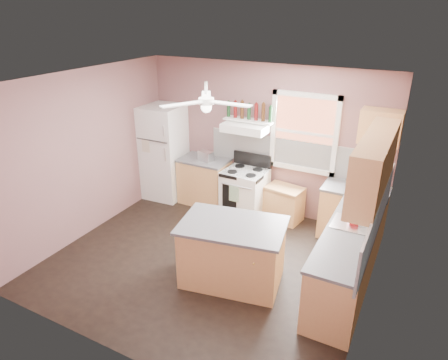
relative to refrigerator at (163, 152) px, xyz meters
The scene contains 32 objects.
floor 2.69m from the refrigerator, 39.77° to the right, with size 4.50×4.50×0.00m, color black.
ceiling 3.09m from the refrigerator, 39.77° to the right, with size 4.50×4.50×0.00m, color white.
wall_back 2.03m from the refrigerator, 11.91° to the left, with size 4.50×0.05×2.70m, color #7A5353.
wall_right 4.54m from the refrigerator, 20.96° to the right, with size 0.05×4.00×2.70m, color #7A5353.
wall_left 1.70m from the refrigerator, 101.67° to the right, with size 0.05×4.00×2.70m, color #7A5353.
backsplash_back 2.43m from the refrigerator, ahead, with size 2.90×0.03×0.55m, color white.
backsplash_right 4.39m from the refrigerator, 17.48° to the right, with size 0.03×2.60×0.55m, color white.
window_view 2.80m from the refrigerator, ahead, with size 1.00×0.02×1.20m, color brown.
window_frame 2.80m from the refrigerator, ahead, with size 1.16×0.07×1.36m, color white.
refrigerator is the anchor object (origin of this frame).
base_cabinet_left 1.01m from the refrigerator, ahead, with size 0.90×0.60×0.86m, color tan.
counter_left 0.89m from the refrigerator, ahead, with size 0.92×0.62×0.04m, color #4D4D50.
toaster 0.95m from the refrigerator, ahead, with size 0.28×0.16×0.18m, color silver.
stove 1.85m from the refrigerator, ahead, with size 0.73×0.64×0.86m, color white.
range_hood 1.85m from the refrigerator, ahead, with size 0.78×0.50×0.14m, color white.
bottle_shelf 1.91m from the refrigerator, ahead, with size 0.90×0.26×0.03m, color white.
cart 2.57m from the refrigerator, ahead, with size 0.63×0.42×0.63m, color tan.
base_cabinet_corner 3.73m from the refrigerator, ahead, with size 1.00×0.60×0.86m, color tan.
base_cabinet_right 4.14m from the refrigerator, 18.68° to the right, with size 0.60×2.20×0.86m, color tan.
counter_corner 3.69m from the refrigerator, ahead, with size 1.02×0.62×0.04m, color #4D4D50.
counter_right 4.10m from the refrigerator, 18.72° to the right, with size 0.62×2.22×0.04m, color #4D4D50.
sink 4.04m from the refrigerator, 16.03° to the right, with size 0.55×0.45×0.03m, color silver.
faucet 4.19m from the refrigerator, 15.43° to the right, with size 0.03×0.03×0.14m, color silver.
upper_cabinet_right 4.26m from the refrigerator, 15.50° to the right, with size 0.33×1.80×0.76m, color tan.
upper_cabinet_corner 4.02m from the refrigerator, ahead, with size 0.60×0.33×0.52m, color tan.
paper_towel 4.03m from the refrigerator, ahead, with size 0.12×0.12×0.26m, color white.
island 3.11m from the refrigerator, 37.05° to the right, with size 1.33×0.84×0.86m, color tan.
island_top 3.07m from the refrigerator, 37.05° to the right, with size 1.40×0.92×0.04m, color #4D4D50.
ceiling_fan_hub 2.95m from the refrigerator, 39.77° to the right, with size 0.20×0.20×0.08m, color white.
soap_bottle 4.14m from the refrigerator, 15.60° to the right, with size 0.09×0.09×0.23m, color silver.
red_caddy 4.04m from the refrigerator, 15.37° to the right, with size 0.18×0.12×0.10m, color red.
wine_bottles 1.98m from the refrigerator, ahead, with size 0.86×0.06×0.31m.
Camera 1 is at (2.56, -4.39, 3.58)m, focal length 32.00 mm.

